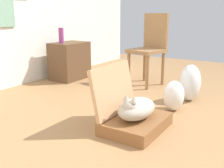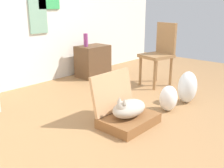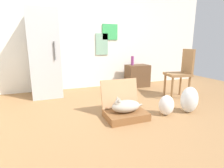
# 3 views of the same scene
# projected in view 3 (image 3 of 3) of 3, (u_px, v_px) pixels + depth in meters

# --- Properties ---
(ground_plane) EXTENTS (7.68, 7.68, 0.00)m
(ground_plane) POSITION_uv_depth(u_px,v_px,m) (132.00, 120.00, 2.63)
(ground_plane) COLOR #9E7247
(ground_plane) RESTS_ON ground
(wall_back) EXTENTS (6.40, 0.15, 2.60)m
(wall_back) POSITION_uv_depth(u_px,v_px,m) (92.00, 35.00, 4.40)
(wall_back) COLOR silver
(wall_back) RESTS_ON ground
(suitcase_base) EXTENTS (0.61, 0.45, 0.11)m
(suitcase_base) POSITION_uv_depth(u_px,v_px,m) (126.00, 115.00, 2.67)
(suitcase_base) COLOR brown
(suitcase_base) RESTS_ON ground
(suitcase_lid) EXTENTS (0.61, 0.13, 0.45)m
(suitcase_lid) POSITION_uv_depth(u_px,v_px,m) (120.00, 93.00, 2.82)
(suitcase_lid) COLOR tan
(suitcase_lid) RESTS_ON suitcase_base
(cat) EXTENTS (0.52, 0.28, 0.24)m
(cat) POSITION_uv_depth(u_px,v_px,m) (125.00, 106.00, 2.63)
(cat) COLOR #B2A899
(cat) RESTS_ON suitcase_base
(plastic_bag_white) EXTENTS (0.25, 0.21, 0.32)m
(plastic_bag_white) POSITION_uv_depth(u_px,v_px,m) (166.00, 105.00, 2.78)
(plastic_bag_white) COLOR white
(plastic_bag_white) RESTS_ON ground
(plastic_bag_clear) EXTENTS (0.30, 0.24, 0.43)m
(plastic_bag_clear) POSITION_uv_depth(u_px,v_px,m) (189.00, 100.00, 2.87)
(plastic_bag_clear) COLOR silver
(plastic_bag_clear) RESTS_ON ground
(refrigerator) EXTENTS (0.58, 0.68, 1.77)m
(refrigerator) POSITION_uv_depth(u_px,v_px,m) (45.00, 54.00, 3.68)
(refrigerator) COLOR #B7BABC
(refrigerator) RESTS_ON ground
(side_table) EXTENTS (0.57, 0.40, 0.57)m
(side_table) POSITION_uv_depth(u_px,v_px,m) (137.00, 76.00, 4.63)
(side_table) COLOR brown
(side_table) RESTS_ON ground
(vase_tall) EXTENTS (0.07, 0.07, 0.23)m
(vase_tall) POSITION_uv_depth(u_px,v_px,m) (132.00, 61.00, 4.51)
(vase_tall) COLOR #8C387A
(vase_tall) RESTS_ON side_table
(chair) EXTENTS (0.53, 0.50, 1.00)m
(chair) POSITION_uv_depth(u_px,v_px,m) (181.00, 72.00, 3.62)
(chair) COLOR olive
(chair) RESTS_ON ground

